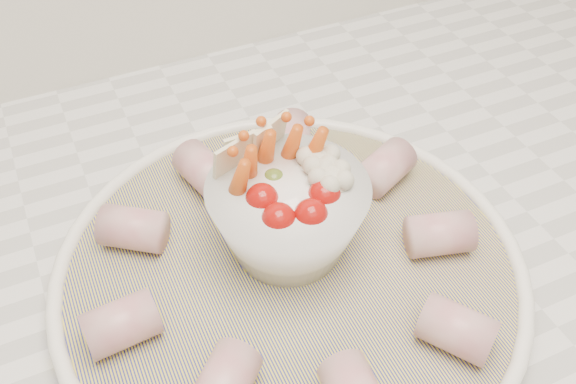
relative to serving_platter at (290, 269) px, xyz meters
name	(u,v)px	position (x,y,z in m)	size (l,w,h in m)	color
serving_platter	(290,269)	(0.00, 0.00, 0.00)	(0.37, 0.37, 0.02)	navy
veggie_bowl	(288,211)	(0.01, 0.02, 0.04)	(0.12, 0.12, 0.10)	white
cured_meat_rolls	(290,252)	(0.00, 0.00, 0.02)	(0.30, 0.30, 0.03)	#B1515D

